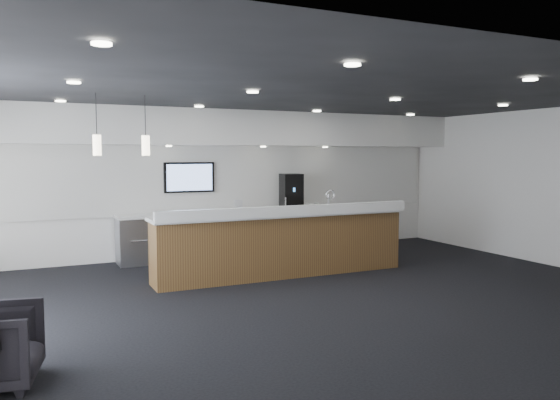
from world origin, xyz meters
name	(u,v)px	position (x,y,z in m)	size (l,w,h in m)	color
ground	(327,295)	(0.00, 0.00, 0.00)	(10.00, 10.00, 0.00)	black
ceiling	(329,94)	(0.00, 0.00, 3.00)	(10.00, 8.00, 0.02)	black
back_wall	(234,183)	(0.00, 4.00, 1.50)	(10.00, 0.02, 3.00)	white
right_wall	(559,187)	(5.00, 0.00, 1.50)	(0.02, 8.00, 3.00)	white
soffit_bulkhead	(241,129)	(0.00, 3.55, 2.65)	(10.00, 0.90, 0.70)	silver
alcove_panel	(234,179)	(0.00, 3.97, 1.60)	(9.80, 0.06, 1.40)	silver
back_credenza	(240,233)	(0.00, 3.64, 0.48)	(5.06, 0.66, 0.95)	gray
wall_tv	(189,177)	(-1.00, 3.91, 1.65)	(1.05, 0.08, 0.62)	black
pendant_left	(153,145)	(-2.40, 0.80, 2.25)	(0.12, 0.12, 0.30)	#FFEDC6
pendant_right	(102,145)	(-3.10, 0.80, 2.25)	(0.12, 0.12, 0.30)	#FFEDC6
ceiling_can_lights	(329,96)	(0.00, 0.00, 2.97)	(7.00, 5.00, 0.02)	white
service_counter	(283,243)	(-0.03, 1.50, 0.58)	(4.60, 0.79, 1.49)	#54351C
coffee_machine	(291,191)	(1.23, 3.71, 1.32)	(0.48, 0.59, 0.75)	black
info_sign_left	(238,205)	(-0.05, 3.58, 1.07)	(0.17, 0.02, 0.24)	silver
info_sign_right	(289,203)	(1.08, 3.52, 1.08)	(0.19, 0.02, 0.25)	silver
cup_0	(317,205)	(1.80, 3.56, 1.00)	(0.11, 0.11, 0.10)	white
cup_1	(311,205)	(1.66, 3.56, 1.00)	(0.11, 0.11, 0.10)	white
cup_2	(305,205)	(1.52, 3.56, 1.00)	(0.11, 0.11, 0.10)	white
cup_3	(300,206)	(1.38, 3.56, 1.00)	(0.11, 0.11, 0.10)	white
cup_4	(294,206)	(1.24, 3.56, 1.00)	(0.11, 0.11, 0.10)	white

